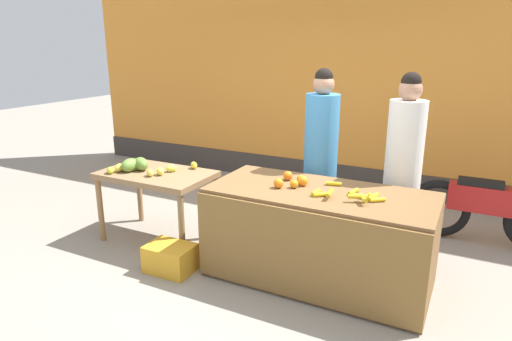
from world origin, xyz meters
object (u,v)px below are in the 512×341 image
produce_sack (263,206)px  produce_crate (170,258)px  parked_motorcycle (488,209)px  vendor_woman_white_shirt (403,170)px  vendor_woman_blue_shirt (320,159)px

produce_sack → produce_crate: bearing=-101.8°
parked_motorcycle → produce_crate: parked_motorcycle is taller
vendor_woman_white_shirt → produce_crate: bearing=-147.0°
produce_crate → vendor_woman_blue_shirt: bearing=49.5°
produce_crate → produce_sack: size_ratio=0.96×
vendor_woman_white_shirt → produce_crate: vendor_woman_white_shirt is taller
vendor_woman_blue_shirt → produce_sack: 1.04m
vendor_woman_blue_shirt → vendor_woman_white_shirt: bearing=-0.4°
vendor_woman_white_shirt → produce_sack: bearing=173.1°
parked_motorcycle → produce_sack: (-2.33, -0.61, -0.17)m
parked_motorcycle → produce_sack: bearing=-165.3°
parked_motorcycle → produce_crate: 3.31m
vendor_woman_white_shirt → produce_sack: 1.71m
produce_crate → produce_sack: (0.29, 1.39, 0.10)m
vendor_woman_white_shirt → parked_motorcycle: vendor_woman_white_shirt is taller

